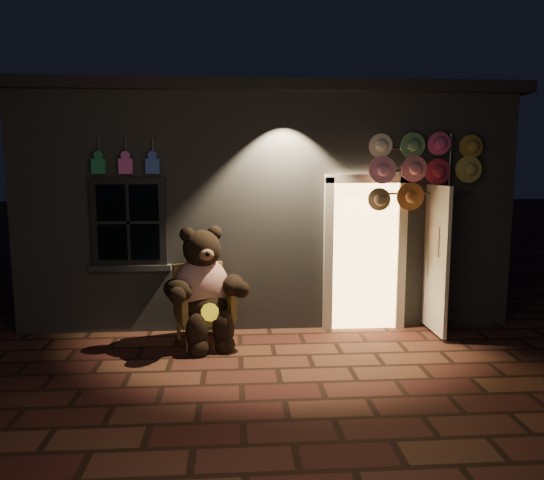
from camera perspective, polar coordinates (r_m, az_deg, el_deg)
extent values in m
plane|color=brown|center=(6.25, 0.59, -13.65)|extent=(60.00, 60.00, 0.00)
cube|color=slate|center=(9.83, -1.31, 4.16)|extent=(7.00, 5.00, 3.30)
cube|color=black|center=(9.86, -1.34, 14.24)|extent=(7.30, 5.30, 0.16)
cube|color=black|center=(7.43, -15.12, 1.87)|extent=(1.00, 0.10, 1.20)
cube|color=black|center=(7.40, -15.17, 1.85)|extent=(0.82, 0.06, 1.02)
cube|color=slate|center=(7.52, -14.95, -2.91)|extent=(1.10, 0.14, 0.08)
cube|color=#FFCA72|center=(7.60, 9.87, -1.64)|extent=(0.92, 0.10, 2.10)
cube|color=beige|center=(7.46, 6.06, -1.75)|extent=(0.12, 0.12, 2.20)
cube|color=beige|center=(7.71, 13.70, -1.62)|extent=(0.12, 0.12, 2.20)
cube|color=beige|center=(7.46, 10.15, 6.52)|extent=(1.16, 0.12, 0.12)
cube|color=beige|center=(7.52, 17.25, -1.99)|extent=(0.05, 0.80, 2.00)
cube|color=#23814F|center=(7.39, -18.14, 7.55)|extent=(0.18, 0.07, 0.20)
cylinder|color=#59595E|center=(7.45, -18.12, 9.48)|extent=(0.02, 0.02, 0.25)
cube|color=#DE5BB8|center=(7.31, -15.46, 7.66)|extent=(0.18, 0.07, 0.20)
cylinder|color=#59595E|center=(7.37, -15.44, 9.60)|extent=(0.02, 0.02, 0.25)
cube|color=blue|center=(7.25, -12.72, 7.75)|extent=(0.18, 0.07, 0.20)
cylinder|color=#59595E|center=(7.31, -12.71, 9.71)|extent=(0.02, 0.02, 0.25)
cube|color=olive|center=(7.04, -7.30, -8.20)|extent=(0.82, 0.79, 0.09)
cube|color=olive|center=(7.22, -7.91, -5.07)|extent=(0.66, 0.27, 0.66)
cube|color=olive|center=(6.90, -9.82, -6.94)|extent=(0.25, 0.57, 0.38)
cube|color=olive|center=(7.05, -4.80, -6.53)|extent=(0.25, 0.57, 0.38)
cylinder|color=olive|center=(6.79, -9.06, -10.62)|extent=(0.05, 0.05, 0.30)
cylinder|color=olive|center=(6.92, -4.39, -10.16)|extent=(0.05, 0.05, 0.30)
cylinder|color=olive|center=(7.28, -10.00, -9.34)|extent=(0.05, 0.05, 0.30)
cylinder|color=olive|center=(7.41, -5.63, -8.95)|extent=(0.05, 0.05, 0.30)
ellipsoid|color=#AE2F12|center=(6.99, -7.60, -4.94)|extent=(0.87, 0.77, 0.76)
ellipsoid|color=black|center=(6.96, -7.39, -6.88)|extent=(0.72, 0.66, 0.36)
sphere|color=black|center=(6.85, -7.56, -0.94)|extent=(0.62, 0.62, 0.49)
sphere|color=black|center=(6.81, -9.14, 0.60)|extent=(0.19, 0.19, 0.19)
sphere|color=black|center=(6.90, -6.20, 0.75)|extent=(0.19, 0.19, 0.19)
ellipsoid|color=brown|center=(6.64, -7.08, -1.59)|extent=(0.22, 0.19, 0.15)
ellipsoid|color=black|center=(6.68, -10.13, -5.31)|extent=(0.52, 0.56, 0.28)
ellipsoid|color=black|center=(6.86, -4.17, -4.86)|extent=(0.30, 0.51, 0.28)
ellipsoid|color=black|center=(6.70, -8.09, -9.77)|extent=(0.28, 0.28, 0.47)
ellipsoid|color=black|center=(6.78, -5.25, -9.50)|extent=(0.28, 0.28, 0.47)
sphere|color=black|center=(6.70, -7.92, -11.49)|extent=(0.26, 0.26, 0.26)
sphere|color=black|center=(6.78, -5.07, -11.20)|extent=(0.26, 0.26, 0.26)
cylinder|color=yellow|center=(6.67, -6.69, -7.72)|extent=(0.25, 0.16, 0.23)
cylinder|color=#59595E|center=(7.82, 18.30, 0.70)|extent=(0.04, 0.04, 2.74)
cylinder|color=#59595E|center=(7.64, 16.60, 9.38)|extent=(1.22, 0.03, 0.03)
cylinder|color=#59595E|center=(7.64, 16.51, 7.10)|extent=(1.22, 0.03, 0.03)
cylinder|color=#59595E|center=(7.64, 16.42, 4.82)|extent=(1.22, 0.03, 0.03)
cylinder|color=#FFF0D0|center=(7.37, 11.65, 10.00)|extent=(0.34, 0.11, 0.35)
cylinder|color=#669B60|center=(7.46, 14.76, 9.88)|extent=(0.34, 0.11, 0.35)
cylinder|color=#D34789|center=(7.57, 17.78, 9.73)|extent=(0.34, 0.11, 0.35)
cylinder|color=olive|center=(7.78, 20.43, 9.55)|extent=(0.34, 0.11, 0.35)
cylinder|color=#FF9DB9|center=(7.33, 11.64, 7.24)|extent=(0.34, 0.11, 0.35)
cylinder|color=pink|center=(7.43, 14.74, 7.15)|extent=(0.34, 0.11, 0.35)
cylinder|color=#C92F42|center=(7.62, 17.50, 7.06)|extent=(0.34, 0.11, 0.35)
cylinder|color=tan|center=(7.75, 20.39, 6.94)|extent=(0.34, 0.11, 0.35)
cylinder|color=#9C7C50|center=(7.32, 11.62, 4.46)|extent=(0.34, 0.11, 0.35)
cylinder|color=#955828|center=(7.49, 14.50, 4.45)|extent=(0.34, 0.11, 0.35)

